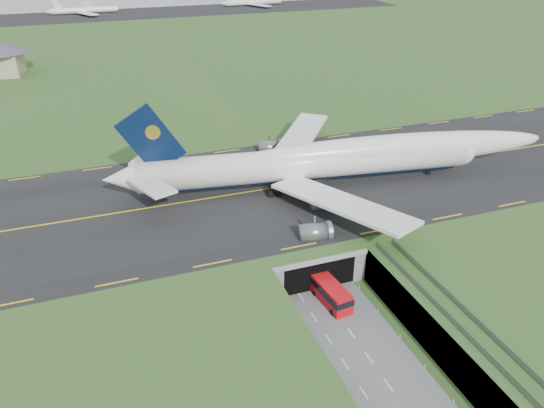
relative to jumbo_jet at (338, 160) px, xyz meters
name	(u,v)px	position (x,y,z in m)	size (l,w,h in m)	color
ground	(342,321)	(-13.86, -30.90, -11.10)	(900.00, 900.00, 0.00)	#345C24
airfield_deck	(343,305)	(-13.86, -30.90, -8.10)	(800.00, 800.00, 6.00)	gray
trench_road	(367,356)	(-13.86, -38.40, -11.00)	(12.00, 75.00, 0.20)	slate
taxiway	(267,189)	(-13.86, 2.10, -5.01)	(800.00, 44.00, 0.18)	black
tunnel_portal	(299,244)	(-13.86, -14.19, -7.77)	(17.00, 22.30, 6.00)	gray
guideway	(502,367)	(-2.86, -50.01, -5.78)	(3.00, 53.00, 7.05)	#A8A8A3
jumbo_jet	(338,160)	(0.00, 0.00, 0.00)	(87.16, 56.88, 19.02)	white
shuttle_tram	(331,294)	(-13.58, -26.57, -9.34)	(3.80, 8.16, 3.21)	red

